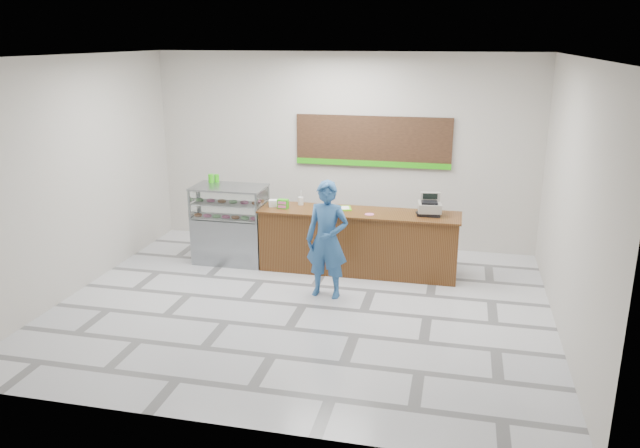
% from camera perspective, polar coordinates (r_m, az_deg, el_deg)
% --- Properties ---
extents(floor, '(7.00, 7.00, 0.00)m').
position_cam_1_polar(floor, '(9.12, -1.58, -7.45)').
color(floor, silver).
rests_on(floor, ground).
extents(back_wall, '(7.00, 0.00, 7.00)m').
position_cam_1_polar(back_wall, '(11.42, 2.11, 6.71)').
color(back_wall, beige).
rests_on(back_wall, floor).
extents(ceiling, '(7.00, 7.00, 0.00)m').
position_cam_1_polar(ceiling, '(8.32, -1.78, 15.10)').
color(ceiling, silver).
rests_on(ceiling, back_wall).
extents(sales_counter, '(3.26, 0.76, 1.03)m').
position_cam_1_polar(sales_counter, '(10.25, 3.53, -1.62)').
color(sales_counter, brown).
rests_on(sales_counter, floor).
extents(display_case, '(1.22, 0.72, 1.33)m').
position_cam_1_polar(display_case, '(10.76, -8.19, 0.03)').
color(display_case, gray).
rests_on(display_case, floor).
extents(menu_board, '(2.80, 0.06, 0.90)m').
position_cam_1_polar(menu_board, '(11.27, 4.85, 7.46)').
color(menu_board, black).
rests_on(menu_board, back_wall).
extents(cash_register, '(0.40, 0.42, 0.34)m').
position_cam_1_polar(cash_register, '(10.03, 9.98, 1.57)').
color(cash_register, black).
rests_on(cash_register, sales_counter).
extents(card_terminal, '(0.13, 0.17, 0.04)m').
position_cam_1_polar(card_terminal, '(10.01, 9.06, 0.95)').
color(card_terminal, black).
rests_on(card_terminal, sales_counter).
extents(serving_tray, '(0.45, 0.37, 0.02)m').
position_cam_1_polar(serving_tray, '(10.23, 1.78, 1.44)').
color(serving_tray, '#67D211').
rests_on(serving_tray, sales_counter).
extents(napkin_box, '(0.15, 0.15, 0.11)m').
position_cam_1_polar(napkin_box, '(10.40, -4.32, 1.91)').
color(napkin_box, white).
rests_on(napkin_box, sales_counter).
extents(straw_cup, '(0.09, 0.09, 0.13)m').
position_cam_1_polar(straw_cup, '(10.47, -1.77, 2.13)').
color(straw_cup, silver).
rests_on(straw_cup, sales_counter).
extents(promo_box, '(0.17, 0.12, 0.15)m').
position_cam_1_polar(promo_box, '(10.27, -3.41, 1.85)').
color(promo_box, '#2CB210').
rests_on(promo_box, sales_counter).
extents(donut_decal, '(0.15, 0.15, 0.00)m').
position_cam_1_polar(donut_decal, '(9.94, 4.54, 0.90)').
color(donut_decal, pink).
rests_on(donut_decal, sales_counter).
extents(green_cup_left, '(0.09, 0.09, 0.15)m').
position_cam_1_polar(green_cup_left, '(10.92, -9.93, 4.14)').
color(green_cup_left, '#2CB210').
rests_on(green_cup_left, display_case).
extents(green_cup_right, '(0.09, 0.09, 0.13)m').
position_cam_1_polar(green_cup_right, '(10.94, -9.43, 4.15)').
color(green_cup_right, '#2CB210').
rests_on(green_cup_right, display_case).
extents(customer, '(0.68, 0.49, 1.76)m').
position_cam_1_polar(customer, '(9.16, 0.66, -1.45)').
color(customer, '#2A5890').
rests_on(customer, floor).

